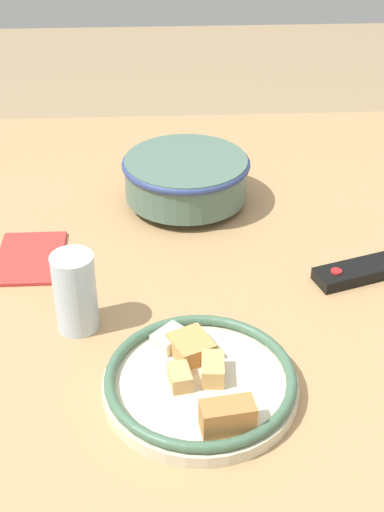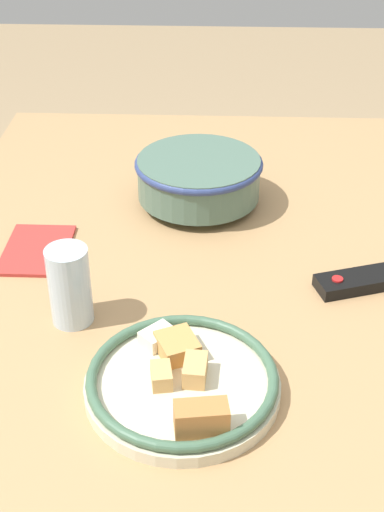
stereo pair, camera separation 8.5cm
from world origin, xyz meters
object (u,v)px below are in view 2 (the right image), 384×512
tv_remote (377,278)px  drinking_glass (70,286)px  noodle_bowl (199,177)px  food_plate (182,381)px

tv_remote → drinking_glass: drinking_glass is taller
noodle_bowl → food_plate: noodle_bowl is taller
tv_remote → noodle_bowl: bearing=31.3°
food_plate → tv_remote: bearing=130.6°
food_plate → drinking_glass: bearing=-130.4°
noodle_bowl → food_plate: size_ratio=0.93×
drinking_glass → tv_remote: bearing=103.3°
noodle_bowl → drinking_glass: drinking_glass is taller
drinking_glass → noodle_bowl: bearing=154.2°
noodle_bowl → tv_remote: (0.24, 0.29, -0.04)m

